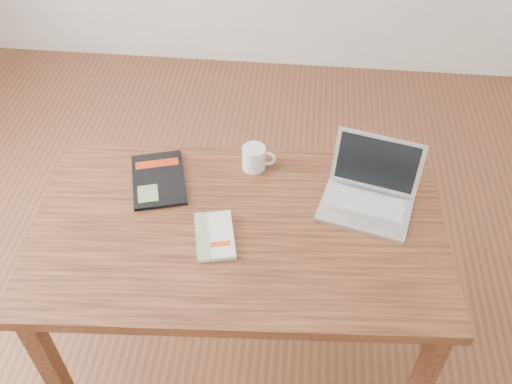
# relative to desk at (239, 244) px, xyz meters

# --- Properties ---
(room) EXTENTS (4.04, 4.04, 2.70)m
(room) POSITION_rel_desk_xyz_m (-0.17, 0.10, 0.69)
(room) COLOR #58321E
(room) RESTS_ON ground
(desk) EXTENTS (1.37, 0.84, 0.75)m
(desk) POSITION_rel_desk_xyz_m (0.00, 0.00, 0.00)
(desk) COLOR #542D19
(desk) RESTS_ON ground
(white_guidebook) EXTENTS (0.16, 0.21, 0.02)m
(white_guidebook) POSITION_rel_desk_xyz_m (-0.07, -0.05, 0.10)
(white_guidebook) COLOR beige
(white_guidebook) RESTS_ON desk
(black_guidebook) EXTENTS (0.24, 0.30, 0.01)m
(black_guidebook) POSITION_rel_desk_xyz_m (-0.30, 0.18, 0.10)
(black_guidebook) COLOR black
(black_guidebook) RESTS_ON desk
(laptop) EXTENTS (0.34, 0.31, 0.20)m
(laptop) POSITION_rel_desk_xyz_m (0.41, 0.15, 0.13)
(laptop) COLOR silver
(laptop) RESTS_ON desk
(coffee_mug) EXTENTS (0.12, 0.08, 0.09)m
(coffee_mug) POSITION_rel_desk_xyz_m (0.02, 0.28, 0.14)
(coffee_mug) COLOR white
(coffee_mug) RESTS_ON desk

